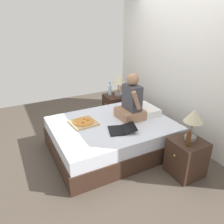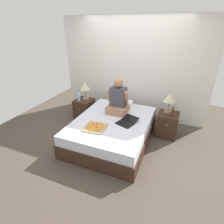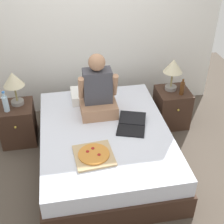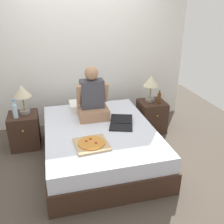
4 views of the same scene
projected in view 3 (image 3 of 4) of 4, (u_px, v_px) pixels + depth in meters
The scene contains 13 objects.
ground_plane at pixel (105, 161), 3.92m from camera, with size 5.77×5.77×0.00m, color #4C4238.
wall_back at pixel (88, 28), 4.30m from camera, with size 3.77×0.12×2.50m, color silver.
bed at pixel (105, 146), 3.78m from camera, with size 1.53×1.98×0.50m.
nightstand_left at pixel (18, 123), 4.12m from camera, with size 0.44×0.47×0.54m.
lamp_on_left_nightstand at pixel (13, 82), 3.83m from camera, with size 0.26×0.26×0.45m.
water_bottle at pixel (6, 103), 3.82m from camera, with size 0.07×0.07×0.28m.
nightstand_right at pixel (172, 107), 4.44m from camera, with size 0.44×0.47×0.54m.
lamp_on_right_nightstand at pixel (173, 68), 4.14m from camera, with size 0.26×0.26×0.45m.
beer_bottle at pixel (182, 88), 4.16m from camera, with size 0.06×0.06×0.23m.
pillow at pixel (91, 95), 4.17m from camera, with size 0.52×0.34×0.12m, color white.
person_seated at pixel (98, 92), 3.77m from camera, with size 0.47×0.40×0.78m.
laptop at pixel (131, 126), 3.65m from camera, with size 0.43×0.49×0.07m.
pizza_box at pixel (94, 155), 3.25m from camera, with size 0.43×0.43×0.05m.
Camera 3 is at (-0.43, -2.85, 2.73)m, focal length 50.00 mm.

